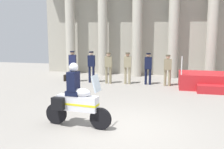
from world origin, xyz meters
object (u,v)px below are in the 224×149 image
object	(u,v)px
reviewing_stand	(215,81)
officer_in_row_3	(128,65)
officer_in_row_5	(168,68)
motorcycle_with_rider	(75,100)
officer_in_row_0	(73,64)
officer_in_row_4	(148,66)
officer_in_row_2	(108,65)
officer_in_row_1	(91,64)
briefcase_on_ground	(65,78)

from	to	relation	value
reviewing_stand	officer_in_row_3	world-z (taller)	officer_in_row_3
officer_in_row_5	motorcycle_with_rider	size ratio (longest dim) A/B	0.77
officer_in_row_0	officer_in_row_4	bearing A→B (deg)	178.02
officer_in_row_2	reviewing_stand	bearing A→B (deg)	173.43
officer_in_row_3	officer_in_row_0	bearing A→B (deg)	-2.51
officer_in_row_0	officer_in_row_4	world-z (taller)	officer_in_row_0
officer_in_row_4	officer_in_row_0	bearing A→B (deg)	-1.98
officer_in_row_1	motorcycle_with_rider	size ratio (longest dim) A/B	0.82
reviewing_stand	motorcycle_with_rider	bearing A→B (deg)	-127.40
officer_in_row_4	motorcycle_with_rider	size ratio (longest dim) A/B	0.80
reviewing_stand	officer_in_row_2	distance (m)	5.47
officer_in_row_1	officer_in_row_5	xyz separation A→B (m)	(4.08, -0.02, -0.06)
officer_in_row_3	motorcycle_with_rider	distance (m)	6.67
officer_in_row_3	officer_in_row_4	size ratio (longest dim) A/B	1.01
officer_in_row_2	officer_in_row_4	bearing A→B (deg)	179.68
officer_in_row_1	briefcase_on_ground	bearing A→B (deg)	-9.53
briefcase_on_ground	motorcycle_with_rider	bearing A→B (deg)	-65.23
officer_in_row_4	officer_in_row_2	bearing A→B (deg)	-0.32
officer_in_row_2	officer_in_row_5	distance (m)	3.12
reviewing_stand	briefcase_on_ground	size ratio (longest dim) A/B	9.67
officer_in_row_3	officer_in_row_4	world-z (taller)	officer_in_row_3
motorcycle_with_rider	officer_in_row_5	bearing A→B (deg)	76.02
officer_in_row_3	officer_in_row_4	bearing A→B (deg)	179.51
officer_in_row_2	briefcase_on_ground	xyz separation A→B (m)	(-2.56, 0.18, -0.81)
officer_in_row_3	officer_in_row_2	bearing A→B (deg)	-0.13
officer_in_row_0	officer_in_row_2	xyz separation A→B (m)	(2.03, 0.03, -0.03)
officer_in_row_1	officer_in_row_5	distance (m)	4.08
officer_in_row_5	reviewing_stand	bearing A→B (deg)	170.19
officer_in_row_1	reviewing_stand	bearing A→B (deg)	173.32
officer_in_row_5	officer_in_row_3	bearing A→B (deg)	-6.14
officer_in_row_0	officer_in_row_5	bearing A→B (deg)	176.01
officer_in_row_5	briefcase_on_ground	distance (m)	5.74
officer_in_row_4	officer_in_row_1	bearing A→B (deg)	-2.50
officer_in_row_0	officer_in_row_3	world-z (taller)	officer_in_row_0
reviewing_stand	officer_in_row_5	xyz separation A→B (m)	(-2.31, 0.21, 0.59)
officer_in_row_5	officer_in_row_2	bearing A→B (deg)	-4.16
officer_in_row_2	officer_in_row_0	bearing A→B (deg)	-3.72
officer_in_row_2	motorcycle_with_rider	world-z (taller)	motorcycle_with_rider
officer_in_row_5	officer_in_row_0	bearing A→B (deg)	-3.99
reviewing_stand	briefcase_on_ground	xyz separation A→B (m)	(-8.00, 0.37, -0.18)
officer_in_row_2	officer_in_row_5	size ratio (longest dim) A/B	1.04
reviewing_stand	motorcycle_with_rider	xyz separation A→B (m)	(-4.88, -6.39, 0.43)
officer_in_row_2	officer_in_row_4	size ratio (longest dim) A/B	1.00
officer_in_row_1	officer_in_row_3	distance (m)	1.99
officer_in_row_0	officer_in_row_3	distance (m)	3.06
officer_in_row_1	motorcycle_with_rider	bearing A→B (deg)	98.26
briefcase_on_ground	reviewing_stand	bearing A→B (deg)	-2.62
officer_in_row_1	officer_in_row_2	bearing A→B (deg)	172.70
officer_in_row_1	officer_in_row_4	distance (m)	3.08
officer_in_row_1	officer_in_row_3	world-z (taller)	officer_in_row_1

